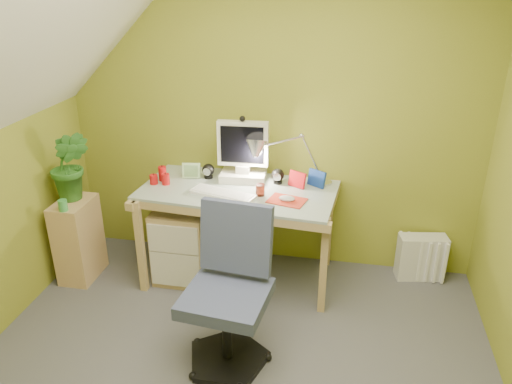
% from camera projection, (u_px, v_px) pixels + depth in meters
% --- Properties ---
extents(wall_back, '(3.20, 0.01, 2.40)m').
position_uv_depth(wall_back, '(271.00, 118.00, 3.78)').
color(wall_back, olive).
rests_on(wall_back, floor).
extents(desk, '(1.47, 0.82, 0.76)m').
position_uv_depth(desk, '(239.00, 234.00, 3.81)').
color(desk, tan).
rests_on(desk, floor).
extents(monitor, '(0.39, 0.24, 0.52)m').
position_uv_depth(monitor, '(243.00, 147.00, 3.71)').
color(monitor, silver).
rests_on(monitor, desk).
extents(speaker_left, '(0.11, 0.11, 0.11)m').
position_uv_depth(speaker_left, '(208.00, 171.00, 3.83)').
color(speaker_left, black).
rests_on(speaker_left, desk).
extents(speaker_right, '(0.10, 0.10, 0.11)m').
position_uv_depth(speaker_right, '(278.00, 176.00, 3.73)').
color(speaker_right, black).
rests_on(speaker_right, desk).
extents(keyboard, '(0.50, 0.28, 0.02)m').
position_uv_depth(keyboard, '(223.00, 194.00, 3.54)').
color(keyboard, white).
rests_on(keyboard, desk).
extents(mousepad, '(0.29, 0.23, 0.01)m').
position_uv_depth(mousepad, '(287.00, 201.00, 3.47)').
color(mousepad, red).
rests_on(mousepad, desk).
extents(mouse, '(0.11, 0.07, 0.04)m').
position_uv_depth(mouse, '(287.00, 198.00, 3.46)').
color(mouse, silver).
rests_on(mouse, mousepad).
extents(amber_tumbler, '(0.07, 0.07, 0.08)m').
position_uv_depth(amber_tumbler, '(260.00, 190.00, 3.54)').
color(amber_tumbler, maroon).
rests_on(amber_tumbler, desk).
extents(candle_cluster, '(0.15, 0.13, 0.11)m').
position_uv_depth(candle_cluster, '(161.00, 175.00, 3.75)').
color(candle_cluster, red).
rests_on(candle_cluster, desk).
extents(photo_frame_red, '(0.13, 0.08, 0.12)m').
position_uv_depth(photo_frame_red, '(297.00, 179.00, 3.67)').
color(photo_frame_red, red).
rests_on(photo_frame_red, desk).
extents(photo_frame_blue, '(0.13, 0.10, 0.12)m').
position_uv_depth(photo_frame_blue, '(317.00, 178.00, 3.68)').
color(photo_frame_blue, navy).
rests_on(photo_frame_blue, desk).
extents(photo_frame_green, '(0.14, 0.04, 0.12)m').
position_uv_depth(photo_frame_green, '(191.00, 171.00, 3.83)').
color(photo_frame_green, '#B1DB96').
rests_on(photo_frame_green, desk).
extents(desk_lamp, '(0.55, 0.25, 0.58)m').
position_uv_depth(desk_lamp, '(303.00, 147.00, 3.62)').
color(desk_lamp, '#A9A9AD').
rests_on(desk_lamp, desk).
extents(side_ledge, '(0.24, 0.37, 0.65)m').
position_uv_depth(side_ledge, '(79.00, 239.00, 3.85)').
color(side_ledge, tan).
rests_on(side_ledge, floor).
extents(potted_plant, '(0.34, 0.30, 0.54)m').
position_uv_depth(potted_plant, '(70.00, 165.00, 3.65)').
color(potted_plant, '#2E6923').
rests_on(potted_plant, side_ledge).
extents(green_cup, '(0.08, 0.08, 0.08)m').
position_uv_depth(green_cup, '(63.00, 205.00, 3.56)').
color(green_cup, green).
rests_on(green_cup, side_ledge).
extents(task_chair, '(0.60, 0.60, 0.99)m').
position_uv_depth(task_chair, '(226.00, 296.00, 2.91)').
color(task_chair, '#39415E').
rests_on(task_chair, floor).
extents(radiator, '(0.38, 0.21, 0.36)m').
position_uv_depth(radiator, '(421.00, 257.00, 3.88)').
color(radiator, silver).
rests_on(radiator, floor).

